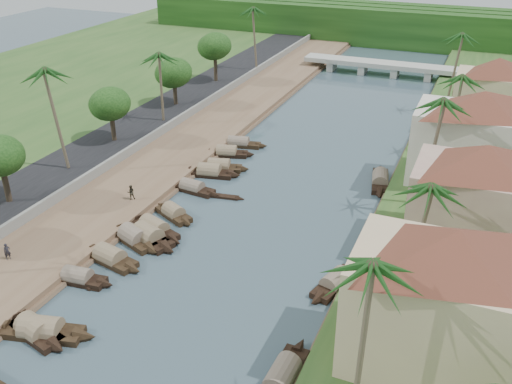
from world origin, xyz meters
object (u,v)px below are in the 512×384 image
at_px(bridge, 379,65).
at_px(sampan_1, 34,330).
at_px(person_near, 7,252).
at_px(building_near, 447,299).

relative_size(bridge, sampan_1, 3.79).
relative_size(sampan_1, person_near, 4.82).
bearing_deg(bridge, building_near, -75.61).
relative_size(bridge, person_near, 18.25).
height_order(building_near, sampan_1, building_near).
bearing_deg(building_near, sampan_1, -165.48).
relative_size(building_near, sampan_1, 2.01).
xyz_separation_m(bridge, building_near, (18.99, -74.00, 4.66)).
bearing_deg(sampan_1, building_near, 29.63).
xyz_separation_m(bridge, person_near, (-16.95, -75.00, -0.16)).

